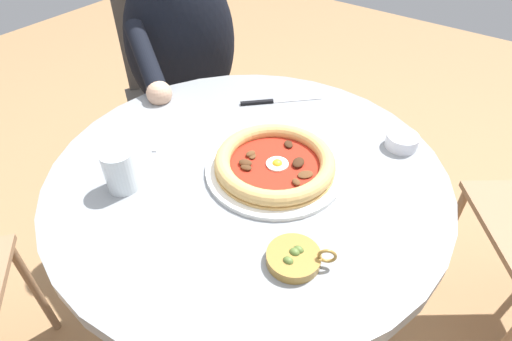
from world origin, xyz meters
TOP-DOWN VIEW (x-y plane):
  - ground_plane at (0.00, 0.00)m, footprint 6.00×6.00m
  - dining_table at (0.00, 0.00)m, footprint 0.88×0.88m
  - pizza_on_plate at (0.05, 0.03)m, footprint 0.31×0.31m
  - water_glass at (-0.18, -0.20)m, footprint 0.07×0.07m
  - steak_knife at (-0.12, 0.26)m, footprint 0.17×0.17m
  - ramekin_capers at (0.24, 0.28)m, footprint 0.08×0.08m
  - olive_pan at (0.22, -0.15)m, footprint 0.12×0.10m
  - fork_utensil at (-0.27, -0.01)m, footprint 0.11×0.14m
  - diner_person at (-0.56, 0.37)m, footprint 0.44×0.54m
  - cafe_chair_diner at (-0.68, 0.45)m, footprint 0.58×0.58m

SIDE VIEW (x-z plane):
  - ground_plane at x=0.00m, z-range -0.02..0.00m
  - cafe_chair_diner at x=-0.68m, z-range 0.09..0.95m
  - diner_person at x=-0.56m, z-range -0.06..1.11m
  - dining_table at x=0.00m, z-range 0.18..0.89m
  - fork_utensil at x=-0.27m, z-range 0.71..0.72m
  - steak_knife at x=-0.12m, z-range 0.71..0.72m
  - olive_pan at x=0.22m, z-range 0.70..0.75m
  - ramekin_capers at x=0.24m, z-range 0.71..0.75m
  - pizza_on_plate at x=0.05m, z-range 0.71..0.75m
  - water_glass at x=-0.18m, z-range 0.71..0.80m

